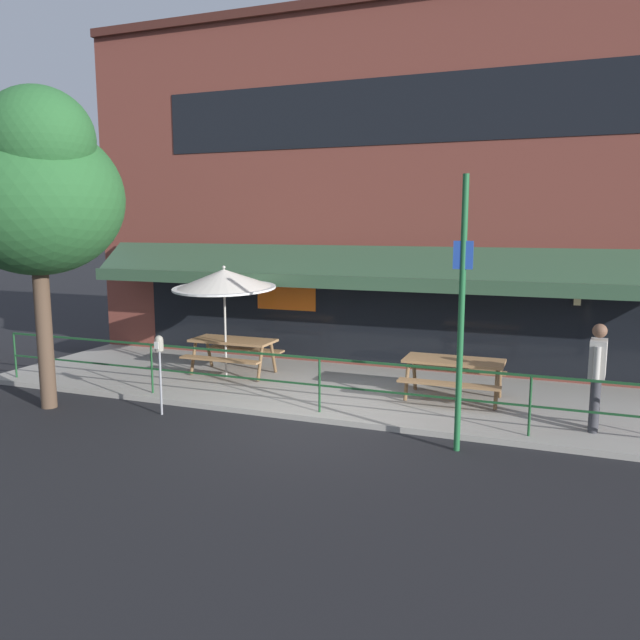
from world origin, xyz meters
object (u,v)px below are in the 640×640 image
Objects in this scene: parking_meter_near at (159,351)px; street_tree_curbside at (36,189)px; street_sign_pole at (461,313)px; picnic_table_centre at (454,368)px; patio_umbrella_left at (224,280)px; pedestrian_walking at (597,371)px; picnic_table_left at (233,347)px.

street_tree_curbside is (-2.10, -0.42, 2.78)m from parking_meter_near.
street_tree_curbside is at bearing -175.98° from street_sign_pole.
picnic_table_centre is 1.27× the size of parking_meter_near.
street_tree_curbside is at bearing -125.65° from patio_umbrella_left.
patio_umbrella_left is at bearing 54.35° from street_tree_curbside.
pedestrian_walking reaches higher than parking_meter_near.
picnic_table_left is at bearing 90.00° from patio_umbrella_left.
pedestrian_walking is 0.42× the size of street_sign_pole.
picnic_table_centre is 1.05× the size of pedestrian_walking.
picnic_table_centre is 0.76× the size of patio_umbrella_left.
picnic_table_centre is at bearing -3.79° from picnic_table_left.
parking_meter_near is 0.35× the size of street_sign_pole.
street_sign_pole is at bearing -144.24° from pedestrian_walking.
street_tree_curbside is (-2.04, -3.16, 3.22)m from picnic_table_left.
parking_meter_near is 5.21m from street_sign_pole.
picnic_table_centre is at bearing 27.34° from parking_meter_near.
street_sign_pole is 0.72× the size of street_tree_curbside.
street_tree_curbside is at bearing -122.79° from picnic_table_left.
street_tree_curbside reaches higher than picnic_table_centre.
street_tree_curbside reaches higher than picnic_table_left.
patio_umbrella_left is 7.27m from pedestrian_walking.
street_tree_curbside is (-9.15, -1.89, 2.87)m from pedestrian_walking.
pedestrian_walking reaches higher than picnic_table_left.
patio_umbrella_left is 2.64m from parking_meter_near.
street_sign_pole is (0.43, -2.34, 1.36)m from picnic_table_centre.
patio_umbrella_left is at bearing 172.41° from pedestrian_walking.
patio_umbrella_left is at bearing 91.57° from parking_meter_near.
pedestrian_walking is 7.20m from parking_meter_near.
street_tree_curbside is (-7.23, -0.51, 1.86)m from street_sign_pole.
street_sign_pole reaches higher than picnic_table_left.
picnic_table_left is 1.00× the size of picnic_table_centre.
parking_meter_near reaches higher than picnic_table_left.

